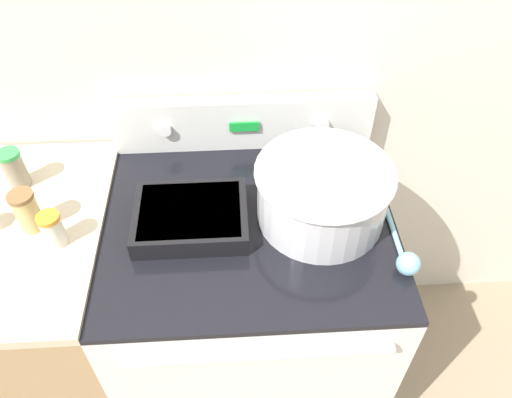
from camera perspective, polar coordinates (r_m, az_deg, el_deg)
name	(u,v)px	position (r m, az deg, el deg)	size (l,w,h in m)	color
kitchen_wall	(241,37)	(1.48, -1.68, 17.98)	(8.00, 0.05, 2.50)	beige
stove_range	(250,308)	(1.75, -0.64, -12.35)	(0.80, 0.73, 0.91)	silver
control_panel	(244,123)	(1.56, -1.40, 8.72)	(0.80, 0.07, 0.17)	silver
side_counter	(57,317)	(1.85, -21.84, -12.39)	(0.51, 0.70, 0.92)	tan
mixing_bowl	(323,191)	(1.34, 7.62, 0.88)	(0.37, 0.37, 0.17)	silver
casserole_dish	(191,216)	(1.35, -7.47, -1.96)	(0.30, 0.23, 0.06)	black
ladle	(405,257)	(1.32, 16.71, -6.41)	(0.06, 0.28, 0.06)	#7AB2C6
spice_jar_orange_cap	(53,229)	(1.38, -22.22, -3.22)	(0.06, 0.06, 0.10)	beige
spice_jar_brown_cap	(27,211)	(1.44, -24.71, -1.22)	(0.07, 0.07, 0.12)	tan
spice_jar_green_cap	(14,169)	(1.58, -25.89, 3.13)	(0.06, 0.06, 0.12)	gray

